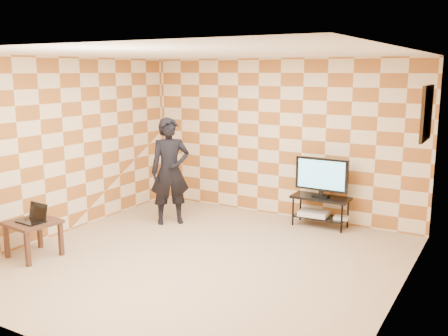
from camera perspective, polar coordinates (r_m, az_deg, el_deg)
The scene contains 14 objects.
floor at distance 6.81m, azimuth -2.58°, elevation -10.39°, with size 5.00×5.00×0.00m, color tan.
wall_back at distance 8.62m, azimuth 6.36°, elevation 3.40°, with size 5.00×0.02×2.70m, color beige.
wall_front at distance 4.59m, azimuth -19.85°, elevation -3.97°, with size 5.00×0.02×2.70m, color beige.
wall_left at distance 8.05m, azimuth -17.83°, elevation 2.40°, with size 0.02×5.00×2.70m, color beige.
wall_right at distance 5.52m, azimuth 19.70°, elevation -1.49°, with size 0.02×5.00×2.70m, color beige.
ceiling at distance 6.34m, azimuth -2.79°, elevation 12.96°, with size 5.00×5.00×0.02m, color white.
wall_art at distance 6.96m, azimuth 22.17°, elevation 5.81°, with size 0.04×0.72×0.72m.
tv_stand at distance 8.22m, azimuth 10.97°, elevation -4.13°, with size 0.92×0.42×0.50m.
tv at distance 8.10m, azimuth 11.09°, elevation -0.83°, with size 0.87×0.17×0.63m.
dvd_player at distance 8.27m, azimuth 10.22°, elevation -5.12°, with size 0.46×0.33×0.08m, color silver.
game_console at distance 8.15m, azimuth 13.24°, elevation -5.58°, with size 0.22×0.16×0.05m, color silver.
side_table at distance 7.24m, azimuth -20.99°, elevation -6.37°, with size 0.66×0.66×0.50m.
laptop at distance 7.19m, azimuth -20.95°, elevation -5.33°, with size 0.37×0.31×0.24m.
person at distance 8.19m, azimuth -6.18°, elevation -0.36°, with size 0.64×0.42×1.75m, color black.
Camera 1 is at (3.44, -5.32, 2.49)m, focal length 40.00 mm.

